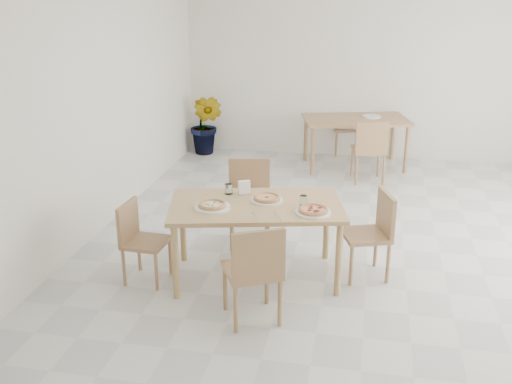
% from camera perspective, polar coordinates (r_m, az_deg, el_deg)
% --- Properties ---
extents(main_table, '(1.75, 1.23, 0.75)m').
position_cam_1_polar(main_table, '(5.56, 0.00, -1.89)').
color(main_table, tan).
rests_on(main_table, ground).
extents(chair_south, '(0.58, 0.58, 0.88)m').
position_cam_1_polar(chair_south, '(4.88, -0.14, -7.22)').
color(chair_south, '#A17950').
rests_on(chair_south, ground).
extents(chair_north, '(0.53, 0.53, 0.90)m').
position_cam_1_polar(chair_north, '(6.42, -0.64, -0.30)').
color(chair_north, '#A17950').
rests_on(chair_north, ground).
extents(chair_west, '(0.41, 0.41, 0.77)m').
position_cam_1_polar(chair_west, '(5.71, -11.12, -4.14)').
color(chair_west, '#A17950').
rests_on(chair_west, ground).
extents(chair_east, '(0.53, 0.53, 0.84)m').
position_cam_1_polar(chair_east, '(5.77, 11.15, -3.45)').
color(chair_east, '#A17950').
rests_on(chair_east, ground).
extents(plate_margherita, '(0.30, 0.30, 0.02)m').
position_cam_1_polar(plate_margherita, '(5.60, 1.04, -0.78)').
color(plate_margherita, white).
rests_on(plate_margherita, main_table).
extents(plate_mushroom, '(0.33, 0.33, 0.02)m').
position_cam_1_polar(plate_mushroom, '(5.44, -4.18, -1.45)').
color(plate_mushroom, white).
rests_on(plate_mushroom, main_table).
extents(plate_pepperoni, '(0.32, 0.32, 0.02)m').
position_cam_1_polar(plate_pepperoni, '(5.34, 5.46, -1.93)').
color(plate_pepperoni, white).
rests_on(plate_pepperoni, main_table).
extents(pizza_margherita, '(0.31, 0.31, 0.03)m').
position_cam_1_polar(pizza_margherita, '(5.59, 1.04, -0.56)').
color(pizza_margherita, '#EFBC70').
rests_on(pizza_margherita, plate_margherita).
extents(pizza_mushroom, '(0.32, 0.32, 0.03)m').
position_cam_1_polar(pizza_mushroom, '(5.44, -4.19, -1.23)').
color(pizza_mushroom, '#EFBC70').
rests_on(pizza_mushroom, plate_mushroom).
extents(pizza_pepperoni, '(0.30, 0.30, 0.03)m').
position_cam_1_polar(pizza_pepperoni, '(5.33, 5.47, -1.70)').
color(pizza_pepperoni, '#EFBC70').
rests_on(pizza_pepperoni, plate_pepperoni).
extents(tumbler_a, '(0.07, 0.07, 0.09)m').
position_cam_1_polar(tumbler_a, '(5.51, 4.53, -0.79)').
color(tumbler_a, white).
rests_on(tumbler_a, main_table).
extents(tumbler_b, '(0.08, 0.08, 0.10)m').
position_cam_1_polar(tumbler_b, '(5.78, -2.62, 0.29)').
color(tumbler_b, white).
rests_on(tumbler_b, main_table).
extents(napkin_holder, '(0.14, 0.11, 0.14)m').
position_cam_1_polar(napkin_holder, '(5.75, -1.13, 0.39)').
color(napkin_holder, silver).
rests_on(napkin_holder, main_table).
extents(fork_a, '(0.09, 0.16, 0.01)m').
position_cam_1_polar(fork_a, '(5.25, -0.15, -2.29)').
color(fork_a, silver).
rests_on(fork_a, main_table).
extents(fork_b, '(0.09, 0.18, 0.01)m').
position_cam_1_polar(fork_b, '(5.24, 2.13, -2.34)').
color(fork_b, silver).
rests_on(fork_b, main_table).
extents(second_table, '(1.69, 1.22, 0.75)m').
position_cam_1_polar(second_table, '(9.09, 9.46, 6.44)').
color(second_table, '#A17950').
rests_on(second_table, ground).
extents(chair_back_s, '(0.52, 0.52, 0.90)m').
position_cam_1_polar(chair_back_s, '(8.42, 10.81, 4.24)').
color(chair_back_s, '#A17950').
rests_on(chair_back_s, ground).
extents(chair_back_n, '(0.50, 0.50, 0.82)m').
position_cam_1_polar(chair_back_n, '(9.90, 8.43, 6.44)').
color(chair_back_n, '#A17950').
rests_on(chair_back_n, ground).
extents(plate_empty, '(0.27, 0.27, 0.02)m').
position_cam_1_polar(plate_empty, '(9.20, 10.94, 7.08)').
color(plate_empty, white).
rests_on(plate_empty, second_table).
extents(potted_plant, '(0.64, 0.57, 0.98)m').
position_cam_1_polar(potted_plant, '(9.73, -4.75, 6.41)').
color(potted_plant, '#305D1C').
rests_on(potted_plant, ground).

